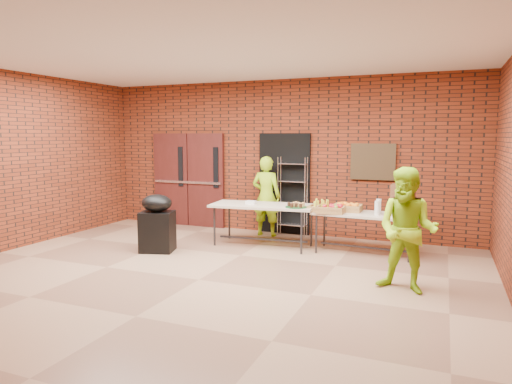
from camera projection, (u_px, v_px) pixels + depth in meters
room at (197, 168)px, 6.32m from camera, size 8.08×7.08×3.28m
double_doors at (189, 180)px, 10.37m from camera, size 1.78×0.12×2.10m
dark_doorway at (284, 184)px, 9.53m from camera, size 1.10×0.06×2.10m
bronze_plaque at (373, 162)px, 8.77m from camera, size 0.85×0.04×0.70m
wire_rack at (292, 197)px, 9.34m from camera, size 0.60×0.21×1.62m
table_left at (263, 208)px, 8.45m from camera, size 1.97×0.98×0.78m
table_right at (364, 217)px, 7.89m from camera, size 1.78×0.83×0.72m
basket_bananas at (321, 208)px, 8.06m from camera, size 0.42×0.32×0.13m
basket_oranges at (348, 207)px, 8.09m from camera, size 0.48×0.38×0.15m
basket_apples at (331, 209)px, 7.93m from camera, size 0.47×0.36×0.15m
muffin_tray at (296, 205)px, 8.08m from camera, size 0.38×0.38×0.10m
napkin_box at (251, 202)px, 8.49m from camera, size 0.18×0.12×0.06m
coffee_dispenser at (403, 199)px, 7.76m from camera, size 0.39×0.35×0.51m
cup_stack_front at (377, 208)px, 7.67m from camera, size 0.08×0.08×0.24m
cup_stack_mid at (392, 211)px, 7.50m from camera, size 0.07×0.07×0.21m
cup_stack_back at (379, 207)px, 7.78m from camera, size 0.09×0.09×0.26m
covered_grill at (157, 223)px, 8.07m from camera, size 0.67×0.61×1.02m
volunteer_woman at (266, 196)px, 9.32m from camera, size 0.61×0.41×1.64m
volunteer_man at (407, 230)px, 5.93m from camera, size 0.92×0.79×1.65m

